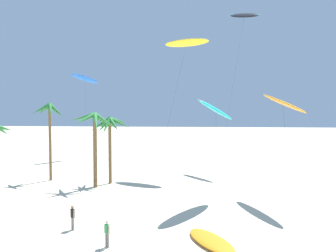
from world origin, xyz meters
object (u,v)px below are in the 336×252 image
flying_kite_1 (85,79)px  flying_kite_6 (216,110)px  palm_tree_3 (94,126)px  grounded_kite_2 (211,241)px  palm_tree_4 (110,128)px  person_near_left (107,233)px  flying_kite_3 (186,43)px  person_foreground_walker (73,217)px  flying_kite_2 (244,15)px  palm_tree_2 (49,116)px  flying_kite_5 (283,103)px

flying_kite_1 → flying_kite_6: flying_kite_1 is taller
palm_tree_3 → grounded_kite_2: (11.93, -15.17, -6.40)m
palm_tree_4 → person_near_left: size_ratio=4.46×
person_near_left → flying_kite_6: bearing=55.8°
flying_kite_1 → flying_kite_3: flying_kite_3 is taller
palm_tree_4 → person_foreground_walker: size_ratio=4.32×
palm_tree_3 → flying_kite_3: size_ratio=0.47×
palm_tree_4 → flying_kite_2: flying_kite_2 is taller
palm_tree_3 → flying_kite_2: flying_kite_2 is taller
grounded_kite_2 → palm_tree_2: bearing=134.7°
flying_kite_1 → flying_kite_6: 34.64m
flying_kite_3 → person_near_left: 29.95m
palm_tree_4 → grounded_kite_2: size_ratio=1.46×
flying_kite_1 → flying_kite_6: size_ratio=1.48×
palm_tree_3 → grounded_kite_2: 20.33m
person_near_left → flying_kite_1: bearing=109.2°
person_near_left → flying_kite_2: bearing=69.0°
flying_kite_2 → palm_tree_3: bearing=-139.1°
palm_tree_3 → flying_kite_2: size_ratio=0.36×
palm_tree_2 → flying_kite_6: 20.93m
palm_tree_3 → person_foreground_walker: size_ratio=4.63×
person_foreground_walker → flying_kite_3: bearing=71.8°
palm_tree_2 → person_near_left: (11.73, -19.52, -6.61)m
palm_tree_4 → flying_kite_6: flying_kite_6 is taller
palm_tree_4 → person_foreground_walker: bearing=-86.1°
palm_tree_3 → flying_kite_6: flying_kite_6 is taller
flying_kite_1 → flying_kite_5: 37.46m
palm_tree_4 → grounded_kite_2: palm_tree_4 is taller
palm_tree_4 → grounded_kite_2: 21.24m
flying_kite_1 → person_near_left: size_ratio=8.46×
flying_kite_2 → palm_tree_2: bearing=-153.2°
flying_kite_3 → flying_kite_5: bearing=-55.4°
palm_tree_3 → palm_tree_4: palm_tree_3 is taller
flying_kite_3 → person_near_left: size_ratio=10.19×
flying_kite_6 → grounded_kite_2: flying_kite_6 is taller
flying_kite_2 → grounded_kite_2: size_ratio=4.41×
flying_kite_1 → person_near_left: (13.26, -38.07, -12.43)m
palm_tree_2 → flying_kite_2: bearing=26.8°
palm_tree_4 → flying_kite_3: size_ratio=0.44×
flying_kite_3 → flying_kite_5: (9.09, -13.17, -7.75)m
grounded_kite_2 → person_near_left: (-6.44, -1.16, 0.76)m
palm_tree_3 → palm_tree_4: size_ratio=1.07×
flying_kite_3 → palm_tree_2: bearing=-160.7°
flying_kite_2 → flying_kite_5: 23.39m
palm_tree_2 → flying_kite_2: (23.85, 12.04, 14.13)m
person_foreground_walker → flying_kite_5: bearing=28.8°
flying_kite_5 → person_foreground_walker: 20.37m
palm_tree_2 → palm_tree_4: bearing=-8.1°
flying_kite_3 → flying_kite_5: size_ratio=1.69×
person_foreground_walker → person_near_left: person_foreground_walker is taller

